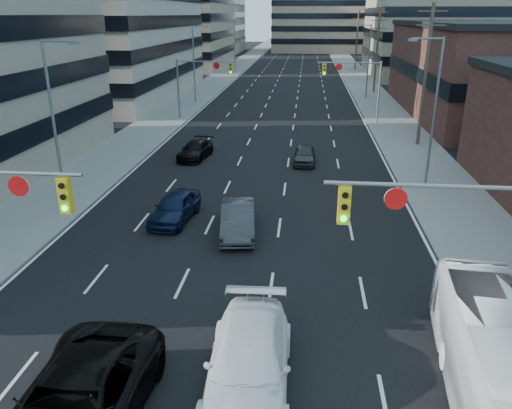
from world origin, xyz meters
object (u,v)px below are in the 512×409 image
at_px(white_van, 249,362).
at_px(sedan_blue, 175,207).
at_px(transit_bus, 502,378).
at_px(black_pickup, 75,408).

bearing_deg(white_van, sedan_blue, 112.00).
bearing_deg(transit_bus, sedan_blue, 138.95).
height_order(black_pickup, white_van, black_pickup).
bearing_deg(sedan_blue, white_van, -59.95).
bearing_deg(transit_bus, white_van, -179.24).
height_order(transit_bus, sedan_blue, transit_bus).
distance_m(white_van, transit_bus, 6.74).
relative_size(white_van, sedan_blue, 1.35).
distance_m(black_pickup, sedan_blue, 14.42).
relative_size(black_pickup, transit_bus, 0.69).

